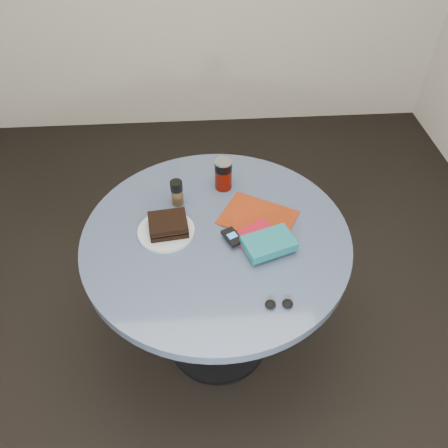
{
  "coord_description": "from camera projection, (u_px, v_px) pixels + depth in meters",
  "views": [
    {
      "loc": [
        -0.05,
        -1.12,
        1.92
      ],
      "look_at": [
        0.03,
        0.0,
        0.8
      ],
      "focal_mm": 35.0,
      "sensor_mm": 36.0,
      "label": 1
    }
  ],
  "objects": [
    {
      "name": "novel",
      "position": [
        269.0,
        243.0,
        1.54
      ],
      "size": [
        0.2,
        0.17,
        0.03
      ],
      "primitive_type": "cube",
      "rotation": [
        0.0,
        0.0,
        0.33
      ],
      "color": "#156067",
      "rests_on": "red_book"
    },
    {
      "name": "headphones",
      "position": [
        279.0,
        304.0,
        1.39
      ],
      "size": [
        0.09,
        0.04,
        0.02
      ],
      "color": "black",
      "rests_on": "table"
    },
    {
      "name": "pepper_grinder",
      "position": [
        177.0,
        193.0,
        1.7
      ],
      "size": [
        0.06,
        0.06,
        0.11
      ],
      "color": "#47351E",
      "rests_on": "table"
    },
    {
      "name": "magazine",
      "position": [
        258.0,
        218.0,
        1.68
      ],
      "size": [
        0.34,
        0.31,
        0.0
      ],
      "primitive_type": "cube",
      "rotation": [
        0.0,
        0.0,
        -0.52
      ],
      "color": "maroon",
      "rests_on": "table"
    },
    {
      "name": "red_book",
      "position": [
        255.0,
        235.0,
        1.6
      ],
      "size": [
        0.19,
        0.17,
        0.01
      ],
      "primitive_type": "cube",
      "rotation": [
        0.0,
        0.0,
        0.6
      ],
      "color": "#AA0D22",
      "rests_on": "magazine"
    },
    {
      "name": "table",
      "position": [
        216.0,
        262.0,
        1.74
      ],
      "size": [
        1.0,
        1.0,
        0.75
      ],
      "color": "black",
      "rests_on": "ground"
    },
    {
      "name": "soda_can",
      "position": [
        223.0,
        174.0,
        1.76
      ],
      "size": [
        0.07,
        0.07,
        0.13
      ],
      "color": "#580D04",
      "rests_on": "table"
    },
    {
      "name": "plate",
      "position": [
        166.0,
        231.0,
        1.62
      ],
      "size": [
        0.28,
        0.28,
        0.01
      ],
      "primitive_type": "cylinder",
      "rotation": [
        0.0,
        0.0,
        0.38
      ],
      "color": "silver",
      "rests_on": "table"
    },
    {
      "name": "ground",
      "position": [
        218.0,
        338.0,
        2.15
      ],
      "size": [
        4.0,
        4.0,
        0.0
      ],
      "primitive_type": "plane",
      "color": "black",
      "rests_on": "ground"
    },
    {
      "name": "sandwich",
      "position": [
        168.0,
        225.0,
        1.6
      ],
      "size": [
        0.15,
        0.13,
        0.05
      ],
      "color": "black",
      "rests_on": "plate"
    },
    {
      "name": "mp3_player",
      "position": [
        232.0,
        237.0,
        1.58
      ],
      "size": [
        0.08,
        0.1,
        0.02
      ],
      "color": "black",
      "rests_on": "red_book"
    }
  ]
}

